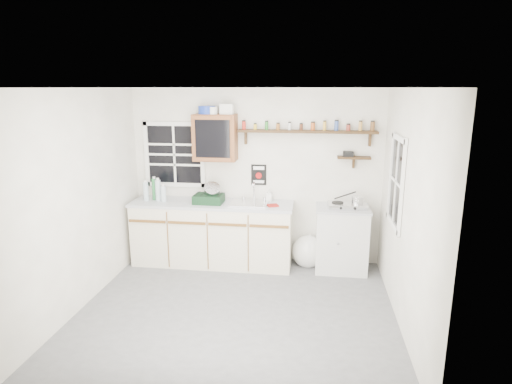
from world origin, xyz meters
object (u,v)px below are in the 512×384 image
dish_rack (210,196)px  hotplate (347,205)px  right_cabinet (341,239)px  upper_cabinet (215,138)px  main_cabinet (213,233)px  spice_shelf (308,131)px

dish_rack → hotplate: dish_rack is taller
right_cabinet → upper_cabinet: size_ratio=1.40×
right_cabinet → dish_rack: bearing=-178.2°
main_cabinet → right_cabinet: (1.83, 0.03, -0.01)m
upper_cabinet → dish_rack: size_ratio=1.58×
right_cabinet → hotplate: hotplate is taller
main_cabinet → upper_cabinet: (0.03, 0.14, 1.36)m
spice_shelf → main_cabinet: bearing=-170.9°
dish_rack → hotplate: (1.91, 0.04, -0.07)m
main_cabinet → upper_cabinet: bearing=76.3°
dish_rack → main_cabinet: bearing=59.7°
main_cabinet → right_cabinet: bearing=0.8°
main_cabinet → spice_shelf: spice_shelf is taller
main_cabinet → dish_rack: size_ratio=5.60×
main_cabinet → spice_shelf: bearing=9.1°
hotplate → right_cabinet: bearing=156.1°
spice_shelf → hotplate: bearing=-20.4°
right_cabinet → spice_shelf: size_ratio=0.48×
upper_cabinet → dish_rack: bearing=-107.2°
right_cabinet → hotplate: bearing=-20.1°
main_cabinet → spice_shelf: (1.33, 0.21, 1.47)m
right_cabinet → hotplate: (0.05, -0.02, 0.49)m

